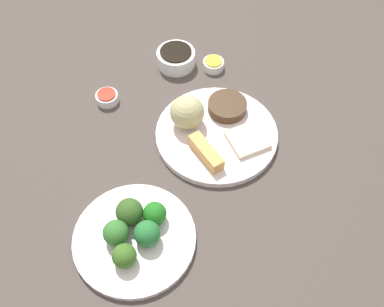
{
  "coord_description": "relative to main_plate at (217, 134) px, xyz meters",
  "views": [
    {
      "loc": [
        -0.27,
        -0.57,
        0.83
      ],
      "look_at": [
        -0.06,
        -0.06,
        0.06
      ],
      "focal_mm": 41.94,
      "sensor_mm": 36.0,
      "label": 1
    }
  ],
  "objects": [
    {
      "name": "spring_roll",
      "position": [
        -0.05,
        -0.05,
        0.02
      ],
      "size": [
        0.05,
        0.1,
        0.03
      ],
      "primitive_type": "cube",
      "rotation": [
        0.0,
        0.0,
        1.75
      ],
      "color": "#DA9B4C",
      "rests_on": "main_plate"
    },
    {
      "name": "soy_sauce_bowl",
      "position": [
        0.0,
        0.26,
        0.01
      ],
      "size": [
        0.1,
        0.1,
        0.04
      ],
      "primitive_type": "cylinder",
      "color": "white",
      "rests_on": "tabletop"
    },
    {
      "name": "crab_rangoon_wonton",
      "position": [
        0.05,
        -0.05,
        0.01
      ],
      "size": [
        0.08,
        0.08,
        0.01
      ],
      "primitive_type": "cube",
      "rotation": [
        0.0,
        0.0,
        0.02
      ],
      "color": "beige",
      "rests_on": "main_plate"
    },
    {
      "name": "soy_sauce_bowl_liquid",
      "position": [
        0.0,
        0.26,
        0.03
      ],
      "size": [
        0.08,
        0.08,
        0.0
      ],
      "primitive_type": "cylinder",
      "color": "black",
      "rests_on": "soy_sauce_bowl"
    },
    {
      "name": "broccoli_floret_5",
      "position": [
        -0.28,
        -0.21,
        0.03
      ],
      "size": [
        0.05,
        0.05,
        0.05
      ],
      "primitive_type": "sphere",
      "color": "#3C6721",
      "rests_on": "broccoli_plate"
    },
    {
      "name": "rice_scoop",
      "position": [
        -0.05,
        0.05,
        0.05
      ],
      "size": [
        0.08,
        0.08,
        0.08
      ],
      "primitive_type": "sphere",
      "color": "#BFB97C",
      "rests_on": "main_plate"
    },
    {
      "name": "broccoli_floret_2",
      "position": [
        -0.23,
        -0.19,
        0.03
      ],
      "size": [
        0.05,
        0.05,
        0.05
      ],
      "primitive_type": "sphere",
      "color": "#276F31",
      "rests_on": "broccoli_plate"
    },
    {
      "name": "sauce_ramekin_hot_mustard",
      "position": [
        0.09,
        0.21,
        0.0
      ],
      "size": [
        0.05,
        0.05,
        0.02
      ],
      "primitive_type": "cylinder",
      "color": "white",
      "rests_on": "tabletop"
    },
    {
      "name": "sauce_ramekin_hot_mustard_liquid",
      "position": [
        0.09,
        0.21,
        0.02
      ],
      "size": [
        0.04,
        0.04,
        0.0
      ],
      "primitive_type": "cylinder",
      "color": "yellow",
      "rests_on": "sauce_ramekin_hot_mustard"
    },
    {
      "name": "broccoli_floret_1",
      "position": [
        -0.29,
        -0.16,
        0.03
      ],
      "size": [
        0.05,
        0.05,
        0.05
      ],
      "primitive_type": "sphere",
      "color": "#35722C",
      "rests_on": "broccoli_plate"
    },
    {
      "name": "broccoli_floret_0",
      "position": [
        -0.25,
        -0.13,
        0.03
      ],
      "size": [
        0.05,
        0.05,
        0.05
      ],
      "primitive_type": "sphere",
      "color": "#335820",
      "rests_on": "broccoli_plate"
    },
    {
      "name": "broccoli_plate",
      "position": [
        -0.25,
        -0.17,
        -0.0
      ],
      "size": [
        0.24,
        0.24,
        0.01
      ],
      "primitive_type": "cylinder",
      "color": "white",
      "rests_on": "tabletop"
    },
    {
      "name": "tabletop",
      "position": [
        -0.03,
        0.01,
        -0.02
      ],
      "size": [
        2.2,
        2.2,
        0.02
      ],
      "primitive_type": "cube",
      "color": "#494039",
      "rests_on": "ground"
    },
    {
      "name": "sauce_ramekin_sweet_and_sour",
      "position": [
        -0.2,
        0.2,
        0.0
      ],
      "size": [
        0.05,
        0.05,
        0.02
      ],
      "primitive_type": "cylinder",
      "color": "white",
      "rests_on": "tabletop"
    },
    {
      "name": "stir_fry_heap",
      "position": [
        0.05,
        0.05,
        0.02
      ],
      "size": [
        0.09,
        0.09,
        0.02
      ],
      "primitive_type": "cylinder",
      "color": "#452E1A",
      "rests_on": "main_plate"
    },
    {
      "name": "sauce_ramekin_sweet_and_sour_liquid",
      "position": [
        -0.2,
        0.2,
        0.02
      ],
      "size": [
        0.04,
        0.04,
        0.0
      ],
      "primitive_type": "cylinder",
      "color": "red",
      "rests_on": "sauce_ramekin_sweet_and_sour"
    },
    {
      "name": "broccoli_floret_4",
      "position": [
        -0.2,
        -0.15,
        0.03
      ],
      "size": [
        0.05,
        0.05,
        0.05
      ],
      "primitive_type": "sphere",
      "color": "#20741D",
      "rests_on": "broccoli_plate"
    },
    {
      "name": "main_plate",
      "position": [
        0.0,
        0.0,
        0.0
      ],
      "size": [
        0.28,
        0.28,
        0.02
      ],
      "primitive_type": "cylinder",
      "color": "white",
      "rests_on": "tabletop"
    }
  ]
}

